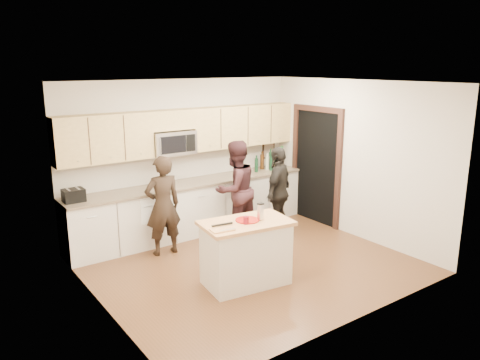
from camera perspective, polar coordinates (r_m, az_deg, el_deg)
floor at (r=7.20m, az=1.17°, el=-10.20°), size 4.50×4.50×0.00m
room_shell at (r=6.68m, az=1.25°, el=3.46°), size 4.52×4.02×2.71m
back_cabinetry at (r=8.36m, az=-5.77°, el=-3.33°), size 4.50×0.66×0.94m
upper_cabinetry at (r=8.20m, az=-6.31°, el=6.15°), size 4.50×0.33×0.75m
microwave at (r=8.04m, az=-8.28°, el=4.53°), size 0.76×0.41×0.40m
doorway at (r=8.90m, az=9.28°, el=2.18°), size 0.06×1.25×2.20m
framed_picture at (r=9.48m, az=3.48°, el=3.82°), size 0.30×0.03×0.38m
dish_towel at (r=7.69m, az=-11.26°, el=-2.51°), size 0.34×0.60×0.48m
island at (r=6.44m, az=0.72°, el=-8.82°), size 1.28×0.86×0.90m
red_plate at (r=6.31m, az=0.89°, el=-4.91°), size 0.32×0.32×0.02m
box_grater at (r=6.29m, az=2.51°, el=-3.80°), size 0.08×0.06×0.23m
drink_glass at (r=6.17m, az=0.73°, el=-4.92°), size 0.07×0.07×0.10m
cutting_board at (r=5.96m, az=-2.20°, el=-6.08°), size 0.31×0.22×0.02m
tongs at (r=6.10m, az=-2.19°, el=-5.43°), size 0.29×0.07×0.02m
knife at (r=5.93m, az=-1.50°, el=-6.06°), size 0.21×0.05×0.01m
toaster at (r=7.43m, az=-19.63°, el=-1.77°), size 0.31×0.24×0.20m
bottle_cluster at (r=9.16m, az=3.62°, el=2.40°), size 0.69×0.27×0.39m
orchid at (r=9.34m, az=4.74°, el=2.86°), size 0.30×0.30×0.43m
woman_left at (r=7.41m, az=-9.38°, el=-3.10°), size 0.61×0.43×1.59m
woman_center at (r=8.03m, az=-0.56°, el=-1.17°), size 0.90×0.75×1.70m
woman_right at (r=8.15m, az=4.70°, el=-1.41°), size 1.00×0.80×1.58m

